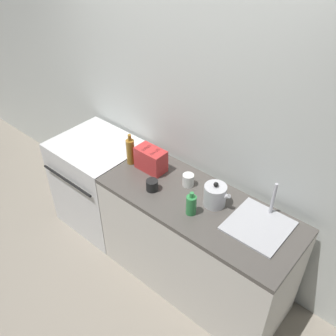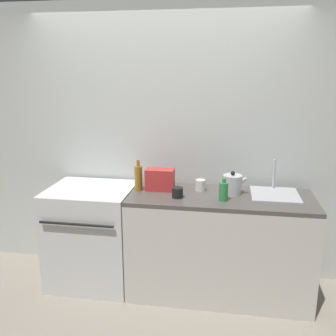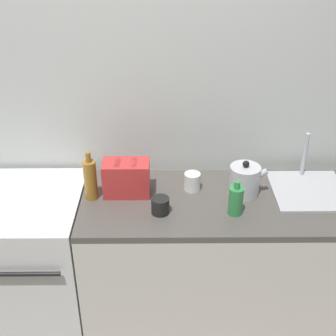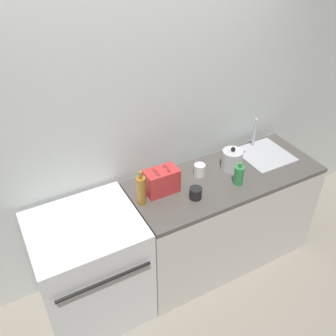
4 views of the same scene
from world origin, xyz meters
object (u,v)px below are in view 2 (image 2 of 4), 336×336
object	(u,v)px
kettle	(233,184)
cup_black	(177,193)
toaster	(160,179)
cup_white	(200,185)
bottle_amber	(138,178)
stove	(93,234)
bottle_green	(224,191)

from	to	relation	value
kettle	cup_black	xyz separation A→B (m)	(-0.46, -0.18, -0.04)
toaster	cup_white	world-z (taller)	toaster
cup_white	kettle	bearing A→B (deg)	-8.93
toaster	cup_white	xyz separation A→B (m)	(0.36, 0.04, -0.05)
bottle_amber	cup_black	size ratio (longest dim) A/B	2.98
stove	bottle_green	world-z (taller)	bottle_green
toaster	bottle_green	distance (m)	0.60
stove	kettle	distance (m)	1.39
stove	cup_white	distance (m)	1.13
cup_black	kettle	bearing A→B (deg)	21.42
stove	cup_white	world-z (taller)	cup_white
bottle_amber	bottle_green	xyz separation A→B (m)	(0.76, -0.15, -0.04)
bottle_amber	kettle	bearing A→B (deg)	2.59
bottle_green	cup_white	distance (m)	0.31
stove	cup_white	xyz separation A→B (m)	(1.00, 0.10, 0.50)
toaster	bottle_amber	world-z (taller)	bottle_amber
kettle	cup_white	distance (m)	0.29
toaster	bottle_amber	bearing A→B (deg)	-166.37
bottle_green	cup_white	world-z (taller)	bottle_green
bottle_green	cup_white	size ratio (longest dim) A/B	1.90
cup_black	cup_white	xyz separation A→B (m)	(0.18, 0.22, 0.01)
stove	bottle_green	size ratio (longest dim) A/B	4.86
stove	bottle_green	bearing A→B (deg)	-6.44
toaster	cup_white	bearing A→B (deg)	5.76
kettle	bottle_amber	size ratio (longest dim) A/B	0.75
kettle	cup_black	distance (m)	0.50
stove	cup_white	bearing A→B (deg)	5.50
stove	toaster	xyz separation A→B (m)	(0.64, 0.06, 0.55)
kettle	bottle_amber	distance (m)	0.83
cup_white	bottle_green	bearing A→B (deg)	-48.09
cup_black	cup_white	bearing A→B (deg)	51.87
toaster	cup_black	distance (m)	0.27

